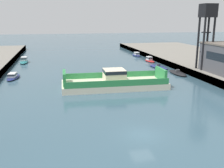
# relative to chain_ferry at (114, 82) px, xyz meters

# --- Properties ---
(ground_plane) EXTENTS (400.00, 400.00, 0.00)m
(ground_plane) POSITION_rel_chain_ferry_xyz_m (-1.55, -20.30, -1.05)
(ground_plane) COLOR #385666
(chain_ferry) EXTENTS (19.13, 7.85, 3.40)m
(chain_ferry) POSITION_rel_chain_ferry_xyz_m (0.00, 0.00, 0.00)
(chain_ferry) COLOR beige
(chain_ferry) RESTS_ON ground
(moored_boat_near_left) EXTENTS (2.27, 7.05, 1.66)m
(moored_boat_near_left) POSITION_rel_chain_ferry_xyz_m (-18.99, 32.80, -0.44)
(moored_boat_near_left) COLOR #237075
(moored_boat_near_left) RESTS_ON ground
(moored_boat_near_right) EXTENTS (3.71, 7.84, 0.98)m
(moored_boat_near_right) POSITION_rel_chain_ferry_xyz_m (15.58, 16.88, -0.80)
(moored_boat_near_right) COLOR navy
(moored_boat_near_right) RESTS_ON ground
(moored_boat_mid_left) EXTENTS (2.89, 6.98, 1.26)m
(moored_boat_mid_left) POSITION_rel_chain_ferry_xyz_m (-19.20, 11.90, -0.59)
(moored_boat_mid_left) COLOR navy
(moored_boat_mid_left) RESTS_ON ground
(moored_boat_mid_right) EXTENTS (2.33, 5.20, 1.49)m
(moored_boat_mid_right) POSITION_rel_chain_ferry_xyz_m (16.88, 26.79, -0.49)
(moored_boat_mid_right) COLOR red
(moored_boat_mid_right) RESTS_ON ground
(moored_boat_far_left) EXTENTS (2.74, 7.57, 1.04)m
(moored_boat_far_left) POSITION_rel_chain_ferry_xyz_m (16.88, 8.63, -0.77)
(moored_boat_far_left) COLOR black
(moored_boat_far_left) RESTS_ON ground
(moored_boat_far_right) EXTENTS (1.91, 6.28, 1.36)m
(moored_boat_far_right) POSITION_rel_chain_ferry_xyz_m (16.67, 38.85, -0.55)
(moored_boat_far_right) COLOR navy
(moored_boat_far_right) RESTS_ON ground
(crane_tower) EXTENTS (2.89, 2.89, 13.90)m
(crane_tower) POSITION_rel_chain_ferry_xyz_m (21.68, 6.09, 10.98)
(crane_tower) COLOR black
(crane_tower) RESTS_ON quay_right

